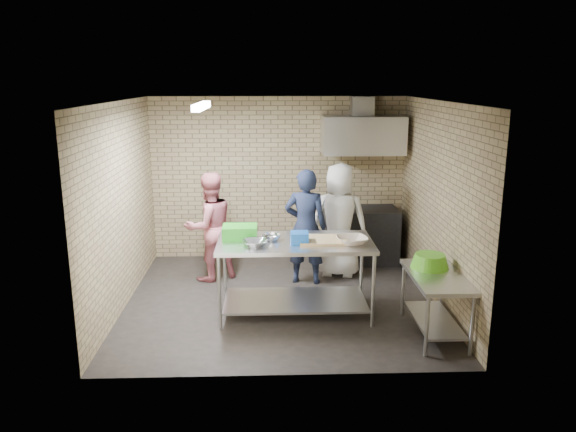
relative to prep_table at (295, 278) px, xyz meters
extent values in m
plane|color=black|center=(-0.17, 0.44, -0.49)|extent=(4.20, 4.20, 0.00)
plane|color=black|center=(-0.17, 0.44, 2.21)|extent=(4.20, 4.20, 0.00)
cube|color=tan|center=(-0.17, 2.44, 0.86)|extent=(4.20, 0.06, 2.70)
cube|color=tan|center=(-0.17, -1.56, 0.86)|extent=(4.20, 0.06, 2.70)
cube|color=tan|center=(-2.27, 0.44, 0.86)|extent=(0.06, 4.00, 2.70)
cube|color=tan|center=(1.93, 0.44, 0.86)|extent=(0.06, 4.00, 2.70)
cube|color=silver|center=(0.00, 0.00, 0.00)|extent=(1.96, 0.98, 0.98)
cube|color=silver|center=(1.63, -0.66, -0.12)|extent=(0.60, 1.20, 0.75)
cube|color=black|center=(1.18, 2.09, -0.04)|extent=(1.20, 0.70, 0.90)
cube|color=silver|center=(1.18, 2.14, 1.61)|extent=(1.30, 0.60, 0.60)
cube|color=#A5A8AD|center=(1.18, 2.29, 2.06)|extent=(0.35, 0.30, 0.30)
cube|color=#3F2B19|center=(1.48, 2.33, 1.43)|extent=(0.80, 0.20, 0.04)
cube|color=white|center=(-1.17, 0.44, 2.15)|extent=(0.10, 1.25, 0.08)
cube|color=#1F921B|center=(-0.70, 0.12, 0.58)|extent=(0.44, 0.33, 0.17)
cube|color=blue|center=(0.05, -0.10, 0.56)|extent=(0.22, 0.22, 0.14)
cube|color=#D9BA7D|center=(0.35, -0.02, 0.51)|extent=(0.60, 0.46, 0.03)
imported|color=#AAACB1|center=(-0.50, -0.20, 0.53)|extent=(0.35, 0.35, 0.08)
imported|color=silver|center=(-0.30, 0.05, 0.53)|extent=(0.27, 0.27, 0.07)
imported|color=beige|center=(0.70, -0.15, 0.54)|extent=(0.43, 0.43, 0.09)
cylinder|color=green|center=(1.63, 2.33, 1.52)|extent=(0.06, 0.06, 0.15)
imported|color=black|center=(0.21, 1.15, 0.37)|extent=(0.69, 0.51, 1.72)
imported|color=#C76974|center=(-1.22, 1.35, 0.33)|extent=(1.00, 0.95, 1.64)
imported|color=white|center=(0.74, 1.44, 0.39)|extent=(0.96, 0.73, 1.75)
camera|label=1|loc=(-0.33, -6.76, 2.50)|focal=34.83mm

